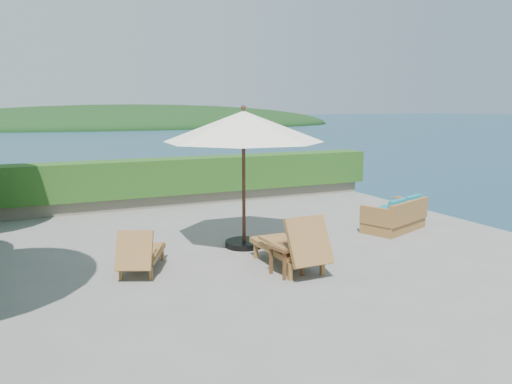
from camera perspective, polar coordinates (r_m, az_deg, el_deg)
name	(u,v)px	position (r m, az deg, el deg)	size (l,w,h in m)	color
ground	(259,256)	(9.59, 0.36, -7.35)	(12.00, 12.00, 0.00)	gray
foundation	(259,332)	(10.16, 0.35, -15.74)	(12.00, 12.00, 3.00)	#4E463E
offshore_island	(135,126)	(151.21, -13.62, 7.33)	(126.00, 57.60, 12.60)	black
planter_wall_far	(178,198)	(14.68, -8.88, -0.72)	(12.00, 0.60, 0.36)	gray
hedge_far	(178,176)	(14.57, -8.95, 1.87)	(12.40, 0.90, 1.00)	#1A4413
patio_umbrella	(244,128)	(9.85, -1.43, 7.34)	(4.08, 4.08, 2.85)	black
lounge_left	(141,253)	(8.85, -13.06, -6.77)	(1.12, 1.55, 0.83)	olive
lounge_right	(292,245)	(8.78, 4.14, -6.08)	(0.83, 1.80, 1.03)	olive
side_table	(287,250)	(8.47, 3.55, -6.69)	(0.56, 0.56, 0.52)	brown
wicker_loveseat	(396,217)	(11.91, 15.69, -2.79)	(1.80, 1.35, 0.80)	olive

